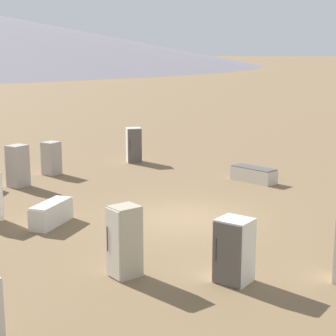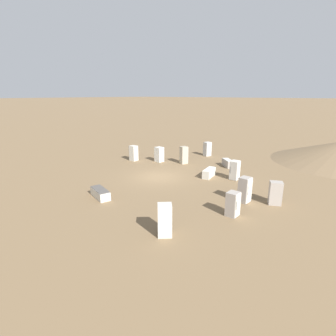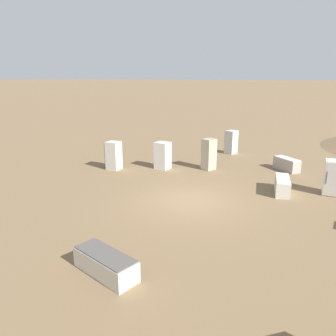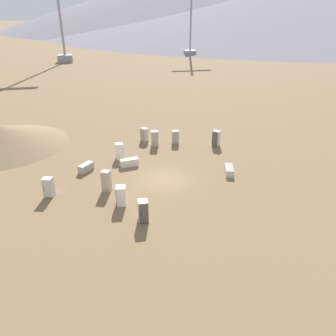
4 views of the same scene
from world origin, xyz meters
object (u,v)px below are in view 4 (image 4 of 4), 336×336
discarded_fridge_3 (119,151)px  discarded_fridge_5 (86,168)px  discarded_fridge_7 (106,181)px  discarded_fridge_11 (121,196)px  discarded_fridge_0 (143,211)px  discarded_fridge_4 (48,187)px  discarded_fridge_10 (129,162)px  discarded_fridge_1 (144,135)px  discarded_fridge_2 (155,139)px  power_pylon_0 (191,27)px  discarded_fridge_6 (175,137)px  power_pylon_1 (61,22)px  discarded_fridge_8 (216,138)px  discarded_fridge_9 (229,170)px

discarded_fridge_3 → discarded_fridge_5: 3.97m
discarded_fridge_7 → discarded_fridge_11: discarded_fridge_7 is taller
discarded_fridge_0 → discarded_fridge_4: discarded_fridge_0 is taller
discarded_fridge_0 → discarded_fridge_10: bearing=-89.7°
discarded_fridge_0 → discarded_fridge_11: bearing=-61.2°
discarded_fridge_3 → discarded_fridge_1: bearing=141.3°
discarded_fridge_0 → discarded_fridge_10: 9.19m
discarded_fridge_2 → discarded_fridge_5: (-7.21, -4.88, -0.49)m
power_pylon_0 → discarded_fridge_5: (-31.30, -80.00, -8.34)m
discarded_fridge_10 → power_pylon_0: bearing=-29.5°
discarded_fridge_2 → discarded_fridge_6: 2.39m
discarded_fridge_3 → discarded_fridge_4: bearing=-46.7°
discarded_fridge_5 → discarded_fridge_6: discarded_fridge_6 is taller
discarded_fridge_1 → discarded_fridge_5: (-6.31, -6.54, -0.40)m
power_pylon_1 → discarded_fridge_0: (11.24, -81.89, -9.65)m
discarded_fridge_2 → discarded_fridge_8: size_ratio=1.00×
discarded_fridge_5 → discarded_fridge_8: 14.23m
discarded_fridge_7 → discarded_fridge_9: (10.99, 0.98, -0.58)m
discarded_fridge_6 → discarded_fridge_0: bearing=-110.0°
power_pylon_1 → discarded_fridge_3: power_pylon_1 is taller
power_pylon_1 → discarded_fridge_0: size_ratio=21.06×
discarded_fridge_4 → discarded_fridge_9: bearing=-159.6°
power_pylon_0 → power_pylon_1: bearing=-169.7°
discarded_fridge_1 → discarded_fridge_7: size_ratio=0.86×
discarded_fridge_6 → discarded_fridge_7: bearing=-129.1°
discarded_fridge_3 → discarded_fridge_8: bearing=94.3°
discarded_fridge_1 → discarded_fridge_8: 8.00m
discarded_fridge_9 → discarded_fridge_2: bearing=-39.4°
discarded_fridge_3 → discarded_fridge_5: discarded_fridge_3 is taller
power_pylon_1 → discarded_fridge_6: (16.72, -67.79, -9.72)m
discarded_fridge_9 → discarded_fridge_0: bearing=49.9°
discarded_fridge_4 → discarded_fridge_7: 4.51m
discarded_fridge_6 → discarded_fridge_1: bearing=159.2°
power_pylon_1 → discarded_fridge_3: (10.37, -70.74, -9.65)m
power_pylon_1 → discarded_fridge_7: 78.12m
discarded_fridge_4 → discarded_fridge_5: discarded_fridge_4 is taller
power_pylon_1 → discarded_fridge_10: 74.24m
discarded_fridge_10 → discarded_fridge_11: 6.87m
discarded_fridge_3 → discarded_fridge_5: (-3.23, -2.27, -0.43)m
discarded_fridge_4 → discarded_fridge_1: bearing=-113.9°
power_pylon_0 → discarded_fridge_0: 93.28m
discarded_fridge_0 → discarded_fridge_7: (-2.37, 4.86, 0.08)m
discarded_fridge_0 → discarded_fridge_11: 2.80m
discarded_fridge_2 → discarded_fridge_3: 4.76m
discarded_fridge_2 → discarded_fridge_11: bearing=-107.8°
discarded_fridge_7 → discarded_fridge_1: bearing=-1.6°
discarded_fridge_5 → discarded_fridge_7: 4.41m
discarded_fridge_5 → discarded_fridge_7: discarded_fridge_7 is taller
discarded_fridge_9 → discarded_fridge_11: size_ratio=1.34×
discarded_fridge_7 → discarded_fridge_9: discarded_fridge_7 is taller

